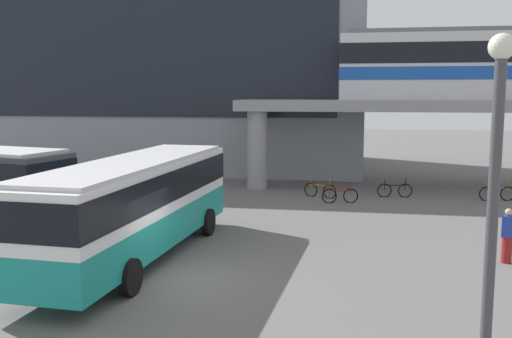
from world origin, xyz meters
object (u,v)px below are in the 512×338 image
Objects in this scene: station_building at (147,69)px; bicycle_brown at (497,193)px; pedestrian_waiting_near_stop at (507,237)px; bicycle_black at (395,190)px; bicycle_orange at (320,190)px; bicycle_red at (340,196)px; bus_main at (136,198)px.

bicycle_brown is at bearing -27.35° from station_building.
bicycle_black is at bearing 103.86° from pedestrian_waiting_near_stop.
bicycle_brown is (22.43, -11.60, -6.70)m from station_building.
pedestrian_waiting_near_stop is at bearing -57.81° from bicycle_orange.
bicycle_brown is 1.02× the size of pedestrian_waiting_near_stop.
bicycle_red is at bearing 121.20° from pedestrian_waiting_near_stop.
bicycle_brown is (13.82, 12.58, -1.63)m from bus_main.
bicycle_red is (6.16, 10.62, -1.63)m from bus_main.
bicycle_black is (17.49, -11.53, -6.70)m from station_building.
bicycle_red is at bearing -42.54° from station_building.
pedestrian_waiting_near_stop is at bearing -58.80° from bicycle_red.
bus_main is 6.60× the size of bicycle_orange.
bus_main is 12.39m from bicycle_red.
bicycle_brown and bicycle_black have the same top height.
bicycle_red is at bearing -51.64° from bicycle_orange.
bicycle_black is at bearing 36.66° from bicycle_red.
bicycle_red is 0.99× the size of bicycle_brown.
station_building is 26.16m from bus_main.
bus_main is 6.30× the size of bicycle_brown.
bicycle_red and bicycle_black have the same top height.
bicycle_brown is at bearing 42.31° from bus_main.
station_building is 2.86× the size of bus_main.
pedestrian_waiting_near_stop is at bearing -101.52° from bicycle_brown.
pedestrian_waiting_near_stop reaches higher than bicycle_brown.
pedestrian_waiting_near_stop is (20.20, -22.52, -6.24)m from station_building.
bus_main is at bearing -137.69° from bicycle_brown.
bicycle_red is 7.90m from bicycle_brown.
station_building is at bearing 137.46° from bicycle_red.
station_building reaches higher than bicycle_black.
pedestrian_waiting_near_stop is (5.43, -8.97, 0.46)m from bicycle_red.
pedestrian_waiting_near_stop is at bearing -48.11° from station_building.
bicycle_orange is at bearing -169.36° from bicycle_black.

